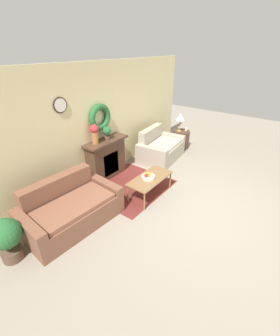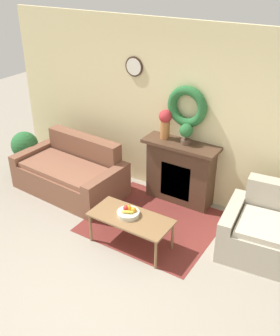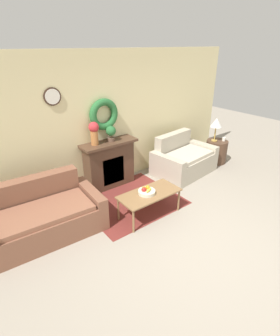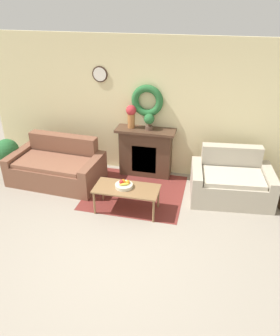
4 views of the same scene
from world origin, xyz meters
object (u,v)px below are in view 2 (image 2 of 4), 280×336
coffee_table (131,220)px  vase_on_mantel_left (165,122)px  potted_plant_floor_by_couch (25,148)px  potted_plant_on_mantel (186,132)px  fireplace (180,172)px  couch_left (71,173)px  fruit_bowl (128,212)px

coffee_table → vase_on_mantel_left: size_ratio=2.43×
vase_on_mantel_left → potted_plant_floor_by_couch: size_ratio=0.60×
vase_on_mantel_left → potted_plant_on_mantel: size_ratio=1.43×
coffee_table → potted_plant_on_mantel: 1.54m
vase_on_mantel_left → potted_plant_on_mantel: bearing=-3.2°
fireplace → couch_left: bearing=-157.8°
coffee_table → potted_plant_floor_by_couch: size_ratio=1.46×
fireplace → vase_on_mantel_left: bearing=178.9°
fireplace → fruit_bowl: (-0.08, -1.33, -0.01)m
fireplace → fruit_bowl: bearing=-93.4°
fruit_bowl → fireplace: bearing=86.6°
vase_on_mantel_left → fruit_bowl: bearing=-80.8°
fireplace → coffee_table: fireplace is taller
couch_left → potted_plant_floor_by_couch: couch_left is taller
fruit_bowl → couch_left: bearing=157.3°
potted_plant_on_mantel → potted_plant_floor_by_couch: size_ratio=0.42×
fireplace → coffee_table: (-0.03, -1.35, -0.10)m
couch_left → fruit_bowl: couch_left is taller
coffee_table → fruit_bowl: fruit_bowl is taller
fireplace → potted_plant_floor_by_couch: (-2.74, -0.62, -0.05)m
fireplace → vase_on_mantel_left: size_ratio=2.59×
potted_plant_floor_by_couch → fireplace: bearing=12.6°
coffee_table → vase_on_mantel_left: vase_on_mantel_left is taller
couch_left → vase_on_mantel_left: 1.79m
vase_on_mantel_left → potted_plant_on_mantel: (0.36, -0.02, -0.08)m
fireplace → potted_plant_on_mantel: potted_plant_on_mantel is taller
couch_left → coffee_table: bearing=-19.5°
vase_on_mantel_left → fireplace: bearing=-1.1°
fruit_bowl → potted_plant_floor_by_couch: 2.76m
coffee_table → potted_plant_on_mantel: size_ratio=3.48×
couch_left → coffee_table: 1.75m
fruit_bowl → coffee_table: bearing=-22.2°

